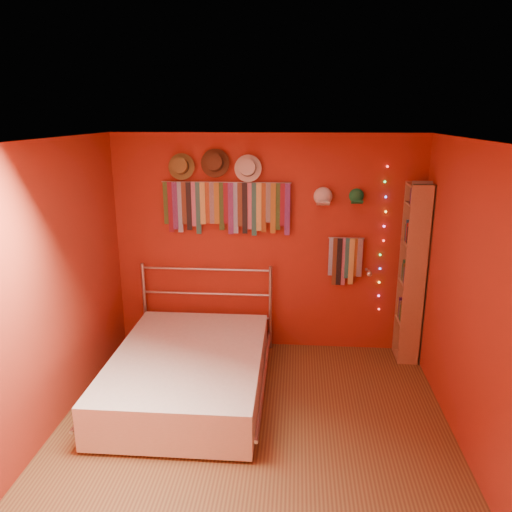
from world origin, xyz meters
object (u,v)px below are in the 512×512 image
(tie_rack, at_px, (226,205))
(reading_lamp, at_px, (369,273))
(bookshelf, at_px, (416,273))
(bed, at_px, (189,371))

(tie_rack, xyz_separation_m, reading_lamp, (1.60, -0.14, -0.71))
(bookshelf, bearing_deg, bed, -158.13)
(tie_rack, height_order, reading_lamp, tie_rack)
(reading_lamp, distance_m, bookshelf, 0.51)
(reading_lamp, xyz_separation_m, bed, (-1.84, -0.96, -0.76))
(reading_lamp, relative_size, bed, 0.13)
(tie_rack, distance_m, reading_lamp, 1.75)
(tie_rack, bearing_deg, bed, -102.67)
(reading_lamp, bearing_deg, bookshelf, -1.42)
(bookshelf, relative_size, bed, 0.95)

